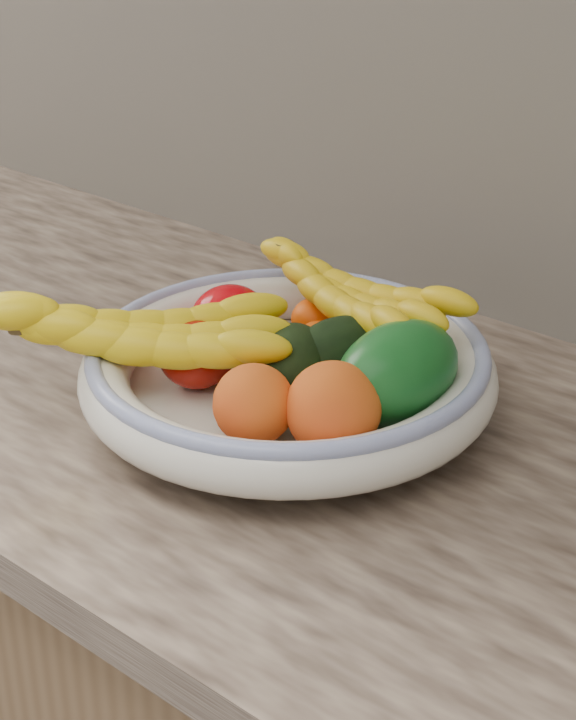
# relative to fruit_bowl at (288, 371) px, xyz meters

# --- Properties ---
(fruit_bowl) EXTENTS (0.39, 0.39, 0.08)m
(fruit_bowl) POSITION_rel_fruit_bowl_xyz_m (0.00, 0.00, 0.00)
(fruit_bowl) COLOR silver
(fruit_bowl) RESTS_ON kitchen_counter
(clementine_back_left) EXTENTS (0.06, 0.06, 0.04)m
(clementine_back_left) POSITION_rel_fruit_bowl_xyz_m (-0.05, 0.10, 0.01)
(clementine_back_left) COLOR #FF5C05
(clementine_back_left) RESTS_ON fruit_bowl
(clementine_back_right) EXTENTS (0.06, 0.06, 0.05)m
(clementine_back_right) POSITION_rel_fruit_bowl_xyz_m (0.04, 0.09, 0.01)
(clementine_back_right) COLOR #DC5E04
(clementine_back_right) RESTS_ON fruit_bowl
(clementine_back_mid) EXTENTS (0.06, 0.06, 0.05)m
(clementine_back_mid) POSITION_rel_fruit_bowl_xyz_m (-0.00, 0.05, 0.01)
(clementine_back_mid) COLOR #F25205
(clementine_back_mid) RESTS_ON fruit_bowl
(tomato_left) EXTENTS (0.11, 0.11, 0.07)m
(tomato_left) POSITION_rel_fruit_bowl_xyz_m (-0.10, 0.02, 0.01)
(tomato_left) COLOR #C40007
(tomato_left) RESTS_ON fruit_bowl
(tomato_near_left) EXTENTS (0.09, 0.09, 0.07)m
(tomato_near_left) POSITION_rel_fruit_bowl_xyz_m (-0.07, -0.05, 0.01)
(tomato_near_left) COLOR #A50F05
(tomato_near_left) RESTS_ON fruit_bowl
(avocado_center) EXTENTS (0.11, 0.12, 0.07)m
(avocado_center) POSITION_rel_fruit_bowl_xyz_m (0.01, -0.01, 0.02)
(avocado_center) COLOR black
(avocado_center) RESTS_ON fruit_bowl
(avocado_right) EXTENTS (0.12, 0.13, 0.08)m
(avocado_right) POSITION_rel_fruit_bowl_xyz_m (0.04, 0.03, 0.02)
(avocado_right) COLOR black
(avocado_right) RESTS_ON fruit_bowl
(green_mango) EXTENTS (0.12, 0.14, 0.12)m
(green_mango) POSITION_rel_fruit_bowl_xyz_m (0.11, 0.02, 0.03)
(green_mango) COLOR #0E4F18
(green_mango) RESTS_ON fruit_bowl
(peach_front) EXTENTS (0.08, 0.08, 0.07)m
(peach_front) POSITION_rel_fruit_bowl_xyz_m (0.04, -0.09, 0.02)
(peach_front) COLOR orange
(peach_front) RESTS_ON fruit_bowl
(peach_right) EXTENTS (0.10, 0.10, 0.08)m
(peach_right) POSITION_rel_fruit_bowl_xyz_m (0.10, -0.06, 0.02)
(peach_right) COLOR orange
(peach_right) RESTS_ON fruit_bowl
(banana_bunch_back) EXTENTS (0.28, 0.15, 0.08)m
(banana_bunch_back) POSITION_rel_fruit_bowl_xyz_m (0.00, 0.09, 0.04)
(banana_bunch_back) COLOR yellow
(banana_bunch_back) RESTS_ON fruit_bowl
(banana_bunch_front) EXTENTS (0.30, 0.29, 0.08)m
(banana_bunch_front) POSITION_rel_fruit_bowl_xyz_m (-0.10, -0.09, 0.03)
(banana_bunch_front) COLOR yellow
(banana_bunch_front) RESTS_ON fruit_bowl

